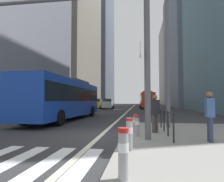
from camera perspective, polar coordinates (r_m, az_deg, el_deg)
name	(u,v)px	position (r m, az deg, el deg)	size (l,w,h in m)	color
ground_plane	(128,111)	(28.49, 4.73, -6.04)	(160.00, 160.00, 0.00)	#303033
crosswalk_stripes	(28,163)	(5.38, -23.70, -19.16)	(8.55, 3.20, 0.01)	silver
lane_centre_line	(131,109)	(38.47, 5.61, -5.24)	(0.20, 80.00, 0.01)	beige
office_tower_left_near	(5,6)	(31.45, -29.22, 21.20)	(12.08, 17.41, 28.43)	gray
office_tower_left_mid	(69,25)	(52.94, -12.68, 18.50)	(12.08, 22.79, 41.71)	gray
office_tower_left_far	(95,40)	(80.51, -5.16, 14.95)	(12.97, 23.37, 52.61)	slate
office_tower_right_mid	(192,44)	(61.43, 22.81, 12.69)	(13.10, 24.83, 35.76)	slate
office_tower_right_far	(174,65)	(90.24, 17.90, 7.45)	(10.37, 25.17, 35.28)	gray
city_bus_blue_oncoming	(66,97)	(16.08, -13.60, -1.79)	(2.84, 11.63, 3.40)	#14389E
sedan_white_oncoming	(32,108)	(17.05, -22.84, -4.55)	(2.18, 4.37, 1.94)	silver
city_bus_red_receding	(147,99)	(40.45, 10.28, -2.50)	(2.89, 11.77, 3.40)	red
car_oncoming_mid	(97,104)	(39.27, -4.44, -3.76)	(2.15, 4.49, 1.94)	gold
car_receding_near	(148,103)	(52.58, 10.54, -3.52)	(2.07, 4.06, 1.94)	black
car_receding_far	(145,103)	(65.94, 9.91, -3.41)	(2.17, 4.10, 1.94)	#232838
car_oncoming_far	(108,104)	(36.32, -1.21, -3.83)	(2.21, 4.66, 1.94)	silver
traffic_signal_gantry	(88,33)	(7.73, -7.25, 16.79)	(6.66, 0.65, 6.00)	#515156
street_lamp_post	(167,30)	(11.08, 16.07, 16.95)	(5.50, 0.32, 8.00)	#56565B
bollard_front	(123,151)	(3.52, 3.37, -17.35)	(0.20, 0.20, 0.90)	#99999E
bollard_left	(129,132)	(5.49, 5.19, -12.15)	(0.20, 0.20, 0.90)	#99999E
bollard_right	(137,124)	(7.80, 7.45, -9.80)	(0.20, 0.20, 0.80)	#99999E
bollard_back	(135,122)	(8.63, 6.89, -9.18)	(0.20, 0.20, 0.79)	#99999E
pedestrian_railing	(166,117)	(8.50, 15.73, -7.37)	(0.06, 3.74, 0.98)	black
pedestrian_waiting	(209,108)	(11.76, 26.95, -4.49)	(0.43, 0.44, 1.79)	black
pedestrian_walking	(210,114)	(7.31, 27.09, -6.05)	(0.27, 0.40, 1.70)	#2D334C
pedestrian_far	(155,112)	(8.65, 12.68, -5.99)	(0.45, 0.43, 1.65)	#423D38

